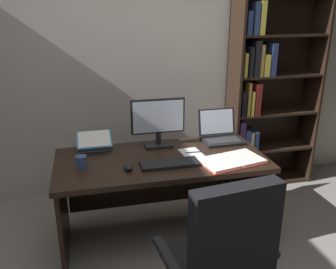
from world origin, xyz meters
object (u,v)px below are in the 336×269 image
object	(u,v)px
desk	(159,177)
laptop	(220,134)
bookshelf	(264,95)
computer_mouse	(128,167)
open_binder	(232,161)
reading_stand_with_book	(94,142)
keyboard	(170,164)
notepad	(192,153)
coffee_mug	(81,162)
pen	(194,152)
monitor	(158,123)

from	to	relation	value
desk	laptop	xyz separation A→B (m)	(0.58, 0.18, 0.25)
bookshelf	computer_mouse	size ratio (longest dim) A/B	18.63
open_binder	reading_stand_with_book	bearing A→B (deg)	140.62
keyboard	notepad	xyz separation A→B (m)	(0.21, 0.16, -0.01)
open_binder	coffee_mug	xyz separation A→B (m)	(-1.07, 0.15, 0.03)
notepad	pen	distance (m)	0.02
monitor	keyboard	size ratio (longest dim) A/B	1.05
computer_mouse	open_binder	world-z (taller)	computer_mouse
keyboard	open_binder	xyz separation A→B (m)	(0.46, -0.05, -0.00)
bookshelf	laptop	world-z (taller)	bookshelf
laptop	notepad	bearing A→B (deg)	-143.79
open_binder	pen	size ratio (longest dim) A/B	3.66
notepad	coffee_mug	bearing A→B (deg)	-175.87
reading_stand_with_book	notepad	distance (m)	0.78
open_binder	notepad	distance (m)	0.32
desk	open_binder	xyz separation A→B (m)	(0.49, -0.27, 0.21)
monitor	notepad	size ratio (longest dim) A/B	2.09
desk	reading_stand_with_book	distance (m)	0.59
reading_stand_with_book	desk	bearing A→B (deg)	-25.24
desk	keyboard	xyz separation A→B (m)	(0.03, -0.22, 0.21)
bookshelf	coffee_mug	bearing A→B (deg)	-155.62
desk	keyboard	distance (m)	0.31
notepad	coffee_mug	xyz separation A→B (m)	(-0.83, -0.06, 0.04)
bookshelf	reading_stand_with_book	bearing A→B (deg)	-164.38
keyboard	desk	bearing A→B (deg)	97.90
reading_stand_with_book	open_binder	size ratio (longest dim) A/B	0.54
desk	computer_mouse	bearing A→B (deg)	-140.23
laptop	reading_stand_with_book	world-z (taller)	laptop
coffee_mug	desk	bearing A→B (deg)	11.47
bookshelf	coffee_mug	distance (m)	2.01
computer_mouse	pen	xyz separation A→B (m)	(0.53, 0.16, -0.01)
monitor	open_binder	distance (m)	0.67
laptop	coffee_mug	world-z (taller)	laptop
open_binder	monitor	bearing A→B (deg)	123.32
laptop	computer_mouse	size ratio (longest dim) A/B	3.16
reading_stand_with_book	pen	xyz separation A→B (m)	(0.75, -0.29, -0.05)
bookshelf	computer_mouse	bearing A→B (deg)	-148.25
notepad	pen	bearing A→B (deg)	0.00
open_binder	pen	bearing A→B (deg)	123.92
bookshelf	open_binder	bearing A→B (deg)	-127.26
pen	monitor	bearing A→B (deg)	134.82
monitor	keyboard	xyz separation A→B (m)	(-0.00, -0.40, -0.18)
bookshelf	open_binder	xyz separation A→B (m)	(-0.74, -0.98, -0.23)
notepad	open_binder	bearing A→B (deg)	-41.57
computer_mouse	notepad	distance (m)	0.54
desk	reading_stand_with_book	size ratio (longest dim) A/B	5.69
desk	bookshelf	xyz separation A→B (m)	(1.23, 0.71, 0.43)
pen	coffee_mug	world-z (taller)	coffee_mug
open_binder	pen	distance (m)	0.31
laptop	computer_mouse	bearing A→B (deg)	-154.29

